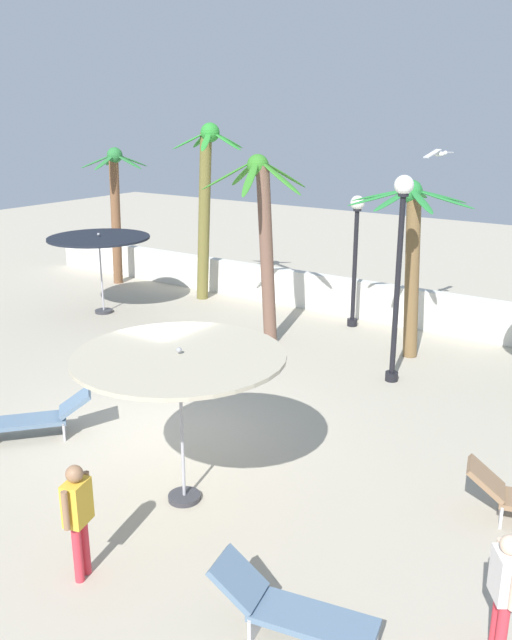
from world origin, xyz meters
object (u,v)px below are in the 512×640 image
palm_tree_0 (411,244)px  lounge_chair_1 (292,611)px  lamp_post_2 (400,253)px  palm_tree_3 (206,196)px  palm_tree_2 (264,229)px  guest_1 (505,586)px  lamp_post_1 (356,246)px  seagull_0 (439,153)px  palm_tree_1 (116,201)px  guest_0 (78,511)px  patio_umbrella_2 (99,241)px  lounge_chair_2 (39,417)px  patio_umbrella_0 (179,362)px

palm_tree_0 → lounge_chair_1: bearing=-74.8°
lamp_post_2 → palm_tree_3: bearing=158.4°
palm_tree_2 → palm_tree_3: size_ratio=0.88×
palm_tree_3 → guest_1: (11.60, -9.63, -2.34)m
lamp_post_1 → guest_1: size_ratio=2.35×
lamp_post_2 → seagull_0: 3.65m
palm_tree_1 → palm_tree_3: 3.83m
guest_0 → patio_umbrella_2: bearing=135.5°
lamp_post_1 → seagull_0: 3.23m
patio_umbrella_2 → guest_0: 12.03m
guest_0 → seagull_0: bearing=89.1°
palm_tree_1 → guest_1: size_ratio=3.00×
lounge_chair_1 → palm_tree_3: bearing=132.1°
lamp_post_1 → lounge_chair_1: (4.65, -10.80, -1.86)m
guest_1 → lounge_chair_2: bearing=176.3°
patio_umbrella_0 → patio_umbrella_2: patio_umbrella_0 is taller
palm_tree_1 → lounge_chair_1: palm_tree_1 is taller
lamp_post_1 → lounge_chair_2: 9.54m
patio_umbrella_2 → palm_tree_2: size_ratio=0.62×
palm_tree_3 → lounge_chair_1: 14.67m
palm_tree_1 → lamp_post_2: (11.30, -2.89, 0.05)m
palm_tree_0 → seagull_0: size_ratio=3.33×
palm_tree_2 → palm_tree_0: bearing=18.3°
palm_tree_2 → lounge_chair_2: (-0.37, -6.73, -2.53)m
palm_tree_1 → palm_tree_3: bearing=1.0°
lounge_chair_1 → guest_0: (-2.75, -0.59, 0.57)m
palm_tree_0 → palm_tree_1: bearing=173.8°
patio_umbrella_2 → palm_tree_2: 5.42m
patio_umbrella_0 → patio_umbrella_2: (-8.44, 6.30, -0.12)m
guest_1 → palm_tree_2: bearing=137.5°
patio_umbrella_0 → patio_umbrella_2: 10.53m
palm_tree_3 → seagull_0: (7.08, 0.16, 1.47)m
lamp_post_2 → guest_1: bearing=-58.4°
palm_tree_3 → palm_tree_1: bearing=-179.0°
palm_tree_0 → palm_tree_2: size_ratio=0.89×
palm_tree_1 → guest_0: palm_tree_1 is taller
guest_0 → guest_1: bearing=19.3°
palm_tree_2 → palm_tree_3: (-3.69, 2.37, 0.33)m
patio_umbrella_2 → lounge_chair_2: 8.14m
palm_tree_0 → guest_1: (4.53, -8.38, -1.82)m
patio_umbrella_0 → palm_tree_2: size_ratio=0.65×
palm_tree_3 → lounge_chair_2: palm_tree_3 is taller
patio_umbrella_0 → lamp_post_1: lamp_post_1 is taller
lamp_post_1 → seagull_0: seagull_0 is taller
palm_tree_3 → seagull_0: 7.23m
lamp_post_1 → guest_1: (6.61, -9.74, -1.33)m
palm_tree_0 → lounge_chair_2: bearing=-115.6°
palm_tree_0 → lounge_chair_2: palm_tree_0 is taller
palm_tree_0 → guest_1: palm_tree_0 is taller
lamp_post_1 → guest_0: size_ratio=2.25×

